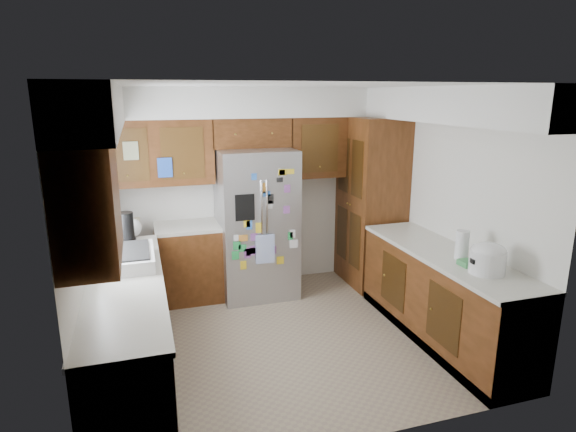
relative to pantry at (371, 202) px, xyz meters
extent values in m
plane|color=gray|center=(-1.50, -1.15, -1.07)|extent=(3.60, 3.60, 0.00)
cube|color=silver|center=(-1.50, 0.45, 0.18)|extent=(3.60, 0.04, 2.50)
cube|color=silver|center=(-3.30, -1.15, 0.18)|extent=(0.04, 3.20, 2.50)
cube|color=silver|center=(0.30, -1.15, 0.18)|extent=(0.04, 3.20, 2.50)
cube|color=silver|center=(-1.50, -2.75, 0.18)|extent=(3.60, 0.04, 2.50)
cube|color=white|center=(-1.50, -1.15, 1.43)|extent=(3.60, 3.20, 0.02)
cube|color=white|center=(-1.50, 0.26, 1.25)|extent=(3.60, 0.38, 0.35)
cube|color=white|center=(-3.11, -1.15, 1.25)|extent=(0.38, 3.20, 0.35)
cube|color=white|center=(0.11, -1.15, 1.25)|extent=(0.38, 3.20, 0.35)
cube|color=#42230C|center=(-2.63, 0.28, 0.70)|extent=(1.33, 0.34, 0.75)
cube|color=#42230C|center=(-0.36, 0.28, 0.70)|extent=(1.33, 0.34, 0.75)
cube|color=#42230C|center=(-3.13, -2.30, 0.70)|extent=(0.34, 0.85, 0.75)
cube|color=white|center=(-3.29, -1.05, 0.53)|extent=(0.02, 0.90, 1.05)
cube|color=white|center=(-3.25, -1.05, 0.53)|extent=(0.01, 1.02, 1.15)
cube|color=blue|center=(-2.54, 0.09, 0.55)|extent=(0.16, 0.02, 0.22)
cube|color=beige|center=(-2.88, 0.09, 0.75)|extent=(0.16, 0.02, 0.20)
cube|color=#42230C|center=(-3.00, -1.45, -0.64)|extent=(0.60, 2.60, 0.88)
cube|color=#42230C|center=(-2.33, 0.15, -0.64)|extent=(0.75, 0.60, 0.88)
cube|color=beige|center=(-3.00, -1.45, -0.17)|extent=(0.63, 2.60, 0.04)
cube|color=beige|center=(-2.33, 0.15, -0.17)|extent=(0.75, 0.60, 0.04)
cube|color=black|center=(-3.00, -1.45, -1.02)|extent=(0.60, 2.60, 0.10)
cube|color=white|center=(-2.69, -2.30, -0.61)|extent=(0.01, 0.58, 0.80)
cube|color=#42230C|center=(0.00, -1.62, -0.64)|extent=(0.60, 2.25, 0.88)
cube|color=beige|center=(0.00, -1.62, -0.17)|extent=(0.63, 2.25, 0.04)
cube|color=black|center=(0.00, -1.62, -1.02)|extent=(0.60, 2.25, 0.10)
cube|color=#42230C|center=(0.00, 0.00, 0.00)|extent=(0.60, 0.90, 2.15)
cube|color=#9B9CA0|center=(-1.50, 0.05, -0.17)|extent=(0.90, 0.75, 1.80)
cylinder|color=silver|center=(-1.53, -0.34, -0.02)|extent=(0.02, 0.02, 0.90)
cylinder|color=silver|center=(-1.47, -0.34, -0.02)|extent=(0.02, 0.02, 0.90)
cube|color=black|center=(-1.72, -0.33, 0.12)|extent=(0.22, 0.01, 0.30)
cube|color=white|center=(-1.50, -0.35, -0.38)|extent=(0.22, 0.01, 0.34)
cube|color=green|center=(-1.76, -0.33, -0.35)|extent=(0.09, 0.00, 0.08)
cube|color=green|center=(-1.84, -0.33, -0.42)|extent=(0.08, 0.00, 0.10)
cube|color=#8C4C99|center=(-1.62, -0.33, -0.23)|extent=(0.08, 0.00, 0.09)
cube|color=orange|center=(-1.75, -0.33, -0.23)|extent=(0.11, 0.00, 0.07)
cube|color=blue|center=(-1.61, -0.33, 0.47)|extent=(0.06, 0.00, 0.07)
cube|color=green|center=(-1.19, -0.33, -0.25)|extent=(0.06, 0.00, 0.09)
cube|color=#8C4C99|center=(-1.62, -0.33, -0.38)|extent=(0.10, 0.00, 0.10)
cube|color=orange|center=(-1.50, -0.33, 0.33)|extent=(0.08, 0.00, 0.12)
cube|color=yellow|center=(-1.70, -0.33, -0.07)|extent=(0.07, 0.00, 0.08)
cube|color=white|center=(-1.15, -0.33, -0.35)|extent=(0.10, 0.00, 0.10)
cube|color=blue|center=(-1.47, -0.33, 0.26)|extent=(0.08, 0.00, 0.06)
cube|color=yellow|center=(-1.19, -0.33, 0.51)|extent=(0.10, 0.00, 0.06)
cube|color=white|center=(-1.44, -0.33, 0.14)|extent=(0.08, 0.00, 0.10)
cube|color=#8C4C99|center=(-1.40, -0.33, -0.40)|extent=(0.08, 0.00, 0.10)
cube|color=yellow|center=(-1.75, -0.33, -0.55)|extent=(0.07, 0.00, 0.10)
cube|color=blue|center=(-1.68, -0.33, -0.08)|extent=(0.07, 0.00, 0.10)
cube|color=yellow|center=(-1.60, -0.33, -0.38)|extent=(0.11, 0.00, 0.05)
cube|color=#8C4C99|center=(-1.23, -0.33, 0.07)|extent=(0.08, 0.00, 0.09)
cube|color=#8C4C99|center=(-1.23, -0.33, 0.31)|extent=(0.07, 0.00, 0.09)
cube|color=yellow|center=(-1.56, -0.33, -0.12)|extent=(0.08, 0.00, 0.12)
cube|color=white|center=(-1.29, -0.33, 0.50)|extent=(0.07, 0.00, 0.06)
cube|color=black|center=(-1.31, -0.33, 0.42)|extent=(0.07, 0.00, 0.05)
cube|color=yellow|center=(-1.28, -0.33, 0.50)|extent=(0.09, 0.00, 0.07)
cube|color=black|center=(-1.43, -0.33, 0.20)|extent=(0.08, 0.00, 0.11)
cube|color=#8C4C99|center=(-1.70, -0.33, -0.41)|extent=(0.07, 0.00, 0.11)
cube|color=#8C4C99|center=(-1.66, -0.33, -0.40)|extent=(0.11, 0.00, 0.09)
cube|color=white|center=(-1.16, -0.33, -0.23)|extent=(0.06, 0.00, 0.09)
cube|color=yellow|center=(-1.31, -0.33, -0.54)|extent=(0.09, 0.00, 0.09)
cube|color=green|center=(-1.82, -0.33, -0.31)|extent=(0.09, 0.00, 0.10)
cube|color=white|center=(-1.83, -0.33, -0.22)|extent=(0.05, 0.00, 0.08)
cube|color=#42230C|center=(-1.50, 0.28, 0.90)|extent=(0.96, 0.34, 0.35)
sphere|color=#275AA4|center=(-1.75, 0.28, 1.21)|extent=(0.27, 0.27, 0.27)
cylinder|color=black|center=(-1.18, 0.25, 1.15)|extent=(0.27, 0.27, 0.16)
ellipsoid|color=#333338|center=(-1.18, 0.25, 1.23)|extent=(0.25, 0.25, 0.11)
cube|color=white|center=(-3.00, -1.05, -0.09)|extent=(0.52, 0.70, 0.12)
cube|color=black|center=(-3.00, -1.05, -0.03)|extent=(0.44, 0.60, 0.02)
cylinder|color=silver|center=(-3.20, -1.05, 0.07)|extent=(0.02, 0.02, 0.30)
cylinder|color=silver|center=(-3.14, -1.05, 0.20)|extent=(0.16, 0.02, 0.02)
cube|color=yellow|center=(-2.80, -1.27, -0.13)|extent=(0.10, 0.18, 0.04)
cube|color=black|center=(-2.98, -0.60, -0.10)|extent=(0.18, 0.14, 0.10)
cylinder|color=black|center=(-2.98, -0.60, 0.09)|extent=(0.16, 0.16, 0.28)
cylinder|color=#9B9CA0|center=(-3.01, -0.35, -0.05)|extent=(0.14, 0.14, 0.20)
sphere|color=white|center=(-2.93, -0.14, -0.05)|extent=(0.20, 0.20, 0.20)
cube|color=#3F72B2|center=(-3.10, -0.01, -0.06)|extent=(0.14, 0.10, 0.18)
cube|color=#BFB28C|center=(-2.90, 0.12, -0.08)|extent=(0.10, 0.08, 0.14)
cylinder|color=white|center=(-3.02, -0.69, -0.10)|extent=(0.08, 0.08, 0.11)
cylinder|color=white|center=(0.00, -2.20, -0.05)|extent=(0.31, 0.31, 0.20)
ellipsoid|color=white|center=(0.00, -2.20, 0.05)|extent=(0.30, 0.30, 0.13)
cube|color=black|center=(-0.14, -2.20, -0.03)|extent=(0.04, 0.06, 0.04)
cylinder|color=white|center=(0.02, -1.82, -0.02)|extent=(0.12, 0.12, 0.27)
camera|label=1|loc=(-2.81, -5.43, 1.36)|focal=30.00mm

